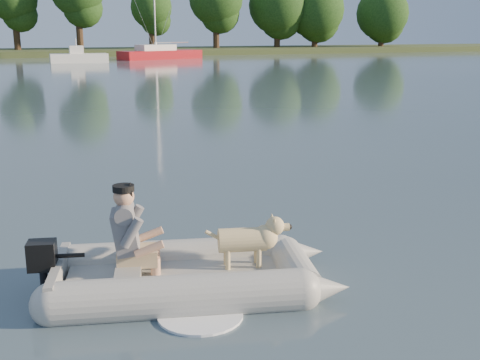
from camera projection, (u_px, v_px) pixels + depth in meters
name	position (u px, v px, depth m)	size (l,w,h in m)	color
water	(267.00, 298.00, 6.21)	(160.00, 160.00, 0.00)	slate
shore_bank	(43.00, 53.00, 62.75)	(160.00, 12.00, 0.70)	#47512D
treeline	(97.00, 3.00, 62.54)	(84.66, 7.35, 9.27)	#332316
dinghy	(188.00, 243.00, 6.30)	(4.29, 3.09, 1.25)	#9C9C97
man	(127.00, 228.00, 6.22)	(0.65, 0.56, 0.96)	slate
dog	(242.00, 244.00, 6.44)	(0.83, 0.30, 0.56)	tan
outboard_motor	(43.00, 272.00, 6.16)	(0.37, 0.26, 0.70)	black
motorboat	(79.00, 51.00, 49.11)	(4.75, 1.83, 2.01)	white
sailboat	(160.00, 54.00, 55.03)	(8.12, 4.86, 10.71)	#A21219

